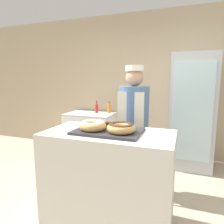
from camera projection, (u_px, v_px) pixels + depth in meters
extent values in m
plane|color=#B7A88E|center=(109.00, 222.00, 2.06)|extent=(14.00, 14.00, 0.00)
cube|color=tan|center=(148.00, 85.00, 3.82)|extent=(8.00, 0.06, 2.70)
cube|color=beige|center=(109.00, 179.00, 1.98)|extent=(1.23, 0.64, 0.96)
cube|color=#2D2D33|center=(108.00, 131.00, 1.91)|extent=(0.63, 0.45, 0.02)
torus|color=tan|center=(93.00, 126.00, 1.90)|extent=(0.26, 0.26, 0.08)
torus|color=white|center=(93.00, 124.00, 1.90)|extent=(0.23, 0.23, 0.05)
torus|color=tan|center=(121.00, 128.00, 1.80)|extent=(0.26, 0.26, 0.08)
torus|color=#472814|center=(121.00, 126.00, 1.80)|extent=(0.23, 0.23, 0.05)
cube|color=black|center=(108.00, 124.00, 2.08)|extent=(0.08, 0.08, 0.03)
cube|color=black|center=(120.00, 125.00, 2.04)|extent=(0.08, 0.08, 0.03)
cylinder|color=#4C4C51|center=(133.00, 162.00, 2.60)|extent=(0.27, 0.27, 0.79)
cylinder|color=#4C6B99|center=(134.00, 110.00, 2.49)|extent=(0.37, 0.37, 0.59)
cube|color=silver|center=(130.00, 143.00, 2.40)|extent=(0.32, 0.02, 1.24)
sphere|color=tan|center=(134.00, 77.00, 2.43)|extent=(0.21, 0.21, 0.21)
cylinder|color=white|center=(135.00, 68.00, 2.41)|extent=(0.22, 0.22, 0.07)
cube|color=#ADB2B7|center=(191.00, 112.00, 3.28)|extent=(0.68, 0.62, 1.86)
cube|color=silver|center=(192.00, 113.00, 2.98)|extent=(0.56, 0.02, 1.49)
cube|color=silver|center=(90.00, 133.00, 3.98)|extent=(0.93, 0.60, 0.80)
cube|color=gray|center=(90.00, 114.00, 3.92)|extent=(0.93, 0.60, 0.01)
cylinder|color=red|center=(97.00, 109.00, 3.98)|extent=(0.06, 0.06, 0.17)
cylinder|color=red|center=(97.00, 103.00, 3.96)|extent=(0.03, 0.03, 0.06)
cylinder|color=black|center=(97.00, 101.00, 3.96)|extent=(0.03, 0.03, 0.01)
cylinder|color=orange|center=(109.00, 109.00, 3.97)|extent=(0.06, 0.06, 0.15)
cylinder|color=orange|center=(109.00, 104.00, 3.95)|extent=(0.03, 0.03, 0.06)
cylinder|color=black|center=(109.00, 102.00, 3.95)|extent=(0.03, 0.03, 0.01)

